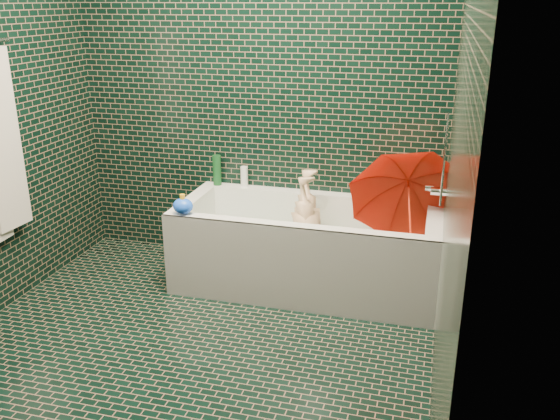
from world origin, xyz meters
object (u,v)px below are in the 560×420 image
(bathtub, at_px, (306,257))
(rubber_duck, at_px, (395,193))
(child, at_px, (311,241))
(bath_toy, at_px, (183,206))
(umbrella, at_px, (410,211))

(bathtub, height_order, rubber_duck, rubber_duck)
(child, height_order, bath_toy, bath_toy)
(bathtub, height_order, bath_toy, bath_toy)
(bathtub, xyz_separation_m, rubber_duck, (0.53, 0.34, 0.38))
(umbrella, bearing_deg, child, 170.10)
(bathtub, height_order, child, bathtub)
(bathtub, distance_m, child, 0.11)
(child, bearing_deg, bath_toy, -67.38)
(bathtub, distance_m, umbrella, 0.76)
(umbrella, xyz_separation_m, bath_toy, (-1.37, -0.28, 0.00))
(umbrella, height_order, bath_toy, umbrella)
(rubber_duck, bearing_deg, child, -139.27)
(umbrella, distance_m, bath_toy, 1.40)
(bath_toy, bearing_deg, child, 6.03)
(bathtub, bearing_deg, bath_toy, -157.35)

